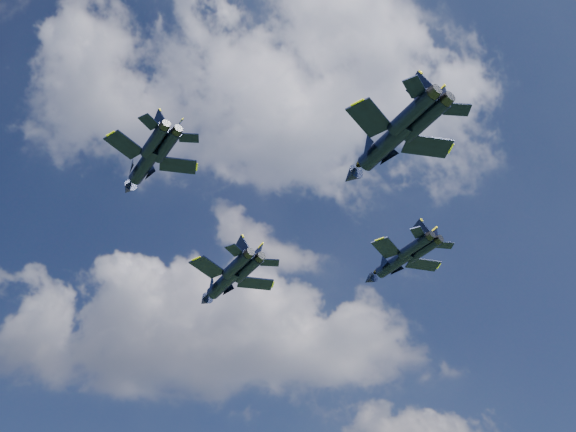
# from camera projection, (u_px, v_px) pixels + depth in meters

# --- Properties ---
(jet_lead) EXTENTS (13.42, 16.62, 4.15)m
(jet_lead) POSITION_uv_depth(u_px,v_px,m) (223.00, 284.00, 105.81)
(jet_lead) COLOR black
(jet_left) EXTENTS (11.29, 14.27, 3.55)m
(jet_left) POSITION_uv_depth(u_px,v_px,m) (144.00, 166.00, 85.54)
(jet_left) COLOR black
(jet_right) EXTENTS (12.70, 14.73, 3.76)m
(jet_right) POSITION_uv_depth(u_px,v_px,m) (393.00, 264.00, 103.90)
(jet_right) COLOR black
(jet_slot) EXTENTS (13.68, 16.98, 4.24)m
(jet_slot) POSITION_uv_depth(u_px,v_px,m) (382.00, 147.00, 79.39)
(jet_slot) COLOR black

